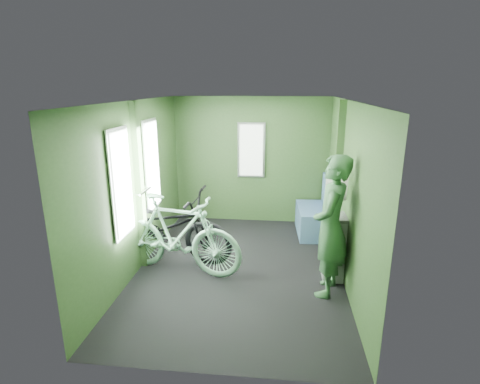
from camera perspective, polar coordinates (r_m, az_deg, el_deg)
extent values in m
plane|color=black|center=(5.37, -0.12, -11.66)|extent=(4.00, 4.00, 0.00)
cube|color=silver|center=(4.75, -0.14, 13.70)|extent=(2.80, 4.00, 0.02)
cube|color=#2E4C23|center=(6.87, 1.73, 4.76)|extent=(2.80, 0.02, 2.30)
cube|color=#2E4C23|center=(3.08, -4.33, -9.90)|extent=(2.80, 0.02, 2.30)
cube|color=#2E4C23|center=(5.27, -15.42, 0.68)|extent=(0.02, 4.00, 2.30)
cube|color=#2E4C23|center=(4.99, 16.08, -0.25)|extent=(0.02, 4.00, 2.30)
cube|color=#2E4C23|center=(5.26, -15.02, 0.67)|extent=(0.08, 0.12, 2.30)
cube|color=silver|center=(4.72, -17.49, 1.24)|extent=(0.02, 0.56, 1.34)
cube|color=silver|center=(5.71, -13.16, 4.06)|extent=(0.02, 0.56, 1.34)
cube|color=white|center=(4.61, -17.93, 7.61)|extent=(0.00, 0.12, 0.12)
cube|color=white|center=(5.63, -13.41, 9.35)|extent=(0.00, 0.12, 0.12)
cylinder|color=silver|center=(5.25, -14.27, 0.13)|extent=(0.03, 0.40, 0.03)
cube|color=#2E4C23|center=(5.55, 14.58, 1.50)|extent=(0.10, 0.10, 2.30)
cube|color=white|center=(5.72, 14.97, 9.04)|extent=(0.02, 0.40, 0.50)
cube|color=silver|center=(6.79, 1.72, 6.34)|extent=(0.50, 0.02, 1.00)
imported|color=black|center=(5.73, -11.31, -10.10)|extent=(2.19, 1.24, 1.19)
imported|color=#86C5A0|center=(5.37, -9.31, -11.87)|extent=(1.92, 0.94, 1.13)
imported|color=#325C37|center=(4.60, 13.66, -5.14)|extent=(0.57, 0.72, 1.74)
cube|color=silver|center=(4.75, 14.52, 1.16)|extent=(0.29, 0.19, 0.37)
cube|color=gray|center=(5.13, 14.06, -8.11)|extent=(0.26, 0.36, 0.88)
cube|color=#304766|center=(6.60, 11.04, -4.29)|extent=(0.57, 0.96, 0.47)
cube|color=#304766|center=(6.47, 13.30, -0.23)|extent=(0.11, 0.94, 0.52)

